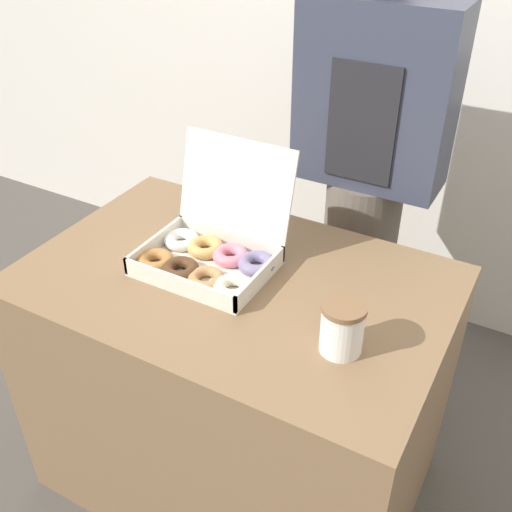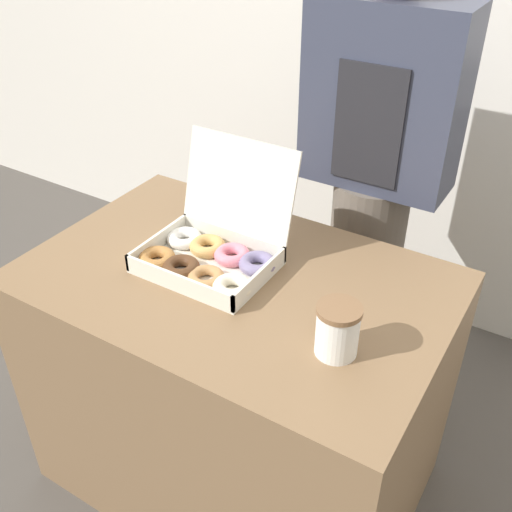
% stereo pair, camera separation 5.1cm
% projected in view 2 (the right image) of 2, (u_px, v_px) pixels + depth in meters
% --- Properties ---
extents(ground_plane, '(14.00, 14.00, 0.00)m').
position_uv_depth(ground_plane, '(240.00, 469.00, 1.93)').
color(ground_plane, '#4C4742').
extents(table, '(1.06, 0.70, 0.77)m').
position_uv_depth(table, '(238.00, 385.00, 1.72)').
color(table, brown).
rests_on(table, ground_plane).
extents(donut_box, '(0.35, 0.31, 0.29)m').
position_uv_depth(donut_box, '(211.00, 251.00, 1.52)').
color(donut_box, silver).
rests_on(donut_box, table).
extents(coffee_cup, '(0.10, 0.10, 0.12)m').
position_uv_depth(coffee_cup, '(338.00, 330.00, 1.24)').
color(coffee_cup, white).
rests_on(coffee_cup, table).
extents(person_customer, '(0.44, 0.24, 1.57)m').
position_uv_depth(person_customer, '(375.00, 173.00, 1.82)').
color(person_customer, '#665B51').
rests_on(person_customer, ground_plane).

